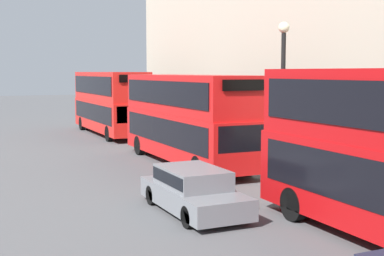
% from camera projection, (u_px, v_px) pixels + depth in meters
% --- Properties ---
extents(bus_second_in_queue, '(2.59, 10.52, 4.21)m').
position_uv_depth(bus_second_in_queue, '(187.00, 115.00, 25.12)').
color(bus_second_in_queue, red).
rests_on(bus_second_in_queue, ground).
extents(bus_third_in_queue, '(2.59, 10.56, 4.34)m').
position_uv_depth(bus_third_in_queue, '(110.00, 100.00, 37.07)').
color(bus_third_in_queue, red).
rests_on(bus_third_in_queue, ground).
extents(car_hatchback, '(1.89, 4.58, 1.39)m').
position_uv_depth(car_hatchback, '(193.00, 189.00, 16.60)').
color(car_hatchback, slate).
rests_on(car_hatchback, ground).
extents(street_lamp, '(0.44, 0.44, 6.31)m').
position_uv_depth(street_lamp, '(283.00, 83.00, 21.16)').
color(street_lamp, black).
rests_on(street_lamp, ground).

